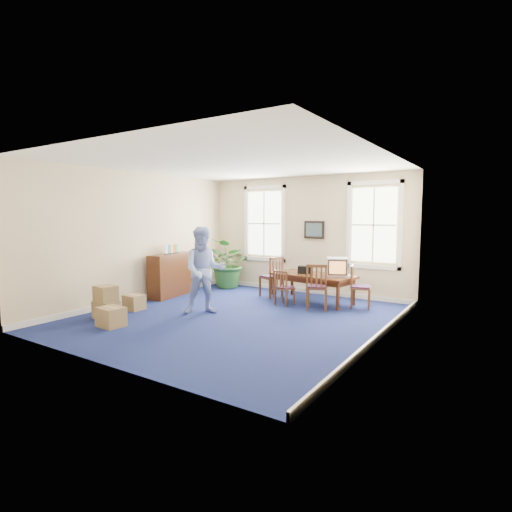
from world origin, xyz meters
The scene contains 25 objects.
floor centered at (0.00, 0.00, 0.00)m, with size 6.50×6.50×0.00m, color navy.
ceiling centered at (0.00, 0.00, 3.20)m, with size 6.50×6.50×0.00m, color white.
wall_back centered at (0.00, 3.25, 1.60)m, with size 6.50×6.50×0.00m, color beige.
wall_front centered at (0.00, -3.25, 1.60)m, with size 6.50×6.50×0.00m, color beige.
wall_left centered at (-3.00, 0.00, 1.60)m, with size 6.50×6.50×0.00m, color beige.
wall_right centered at (3.00, 0.00, 1.60)m, with size 6.50×6.50×0.00m, color beige.
baseboard_back centered at (0.00, 3.22, 0.06)m, with size 6.00×0.04×0.12m, color white.
baseboard_left centered at (-2.97, 0.00, 0.06)m, with size 0.04×6.50×0.12m, color white.
baseboard_right centered at (2.97, 0.00, 0.06)m, with size 0.04×6.50×0.12m, color white.
window_left centered at (-1.30, 3.23, 1.90)m, with size 1.40×0.12×2.20m, color white, non-canonical shape.
window_right centered at (1.90, 3.23, 1.90)m, with size 1.40×0.12×2.20m, color white, non-canonical shape.
wall_picture centered at (0.30, 3.20, 1.75)m, with size 0.58×0.06×0.48m, color black, non-canonical shape.
conference_table centered at (0.73, 2.23, 0.35)m, with size 2.04×0.93×0.70m, color #472210, non-canonical shape.
crt_tv centered at (1.34, 2.27, 0.91)m, with size 0.48×0.52×0.44m, color #B7B7BC, non-canonical shape.
game_console centered at (1.61, 2.23, 0.72)m, with size 0.14×0.17×0.04m, color white.
equipment_bag centered at (0.50, 2.27, 0.79)m, with size 0.36×0.23×0.18m, color black.
chair_near_left centered at (0.31, 1.53, 0.43)m, with size 0.38×0.38×0.85m, color brown, non-canonical shape.
chair_near_right centered at (1.15, 1.53, 0.53)m, with size 0.48×0.48×1.06m, color brown, non-canonical shape.
chair_end_left centered at (-0.48, 2.23, 0.53)m, with size 0.48×0.48×1.07m, color brown, non-canonical shape.
chair_end_right centered at (1.94, 2.23, 0.49)m, with size 0.44×0.44×0.99m, color brown, non-canonical shape.
man centered at (-0.77, -0.13, 0.95)m, with size 0.93×0.72×1.90m, color #8EA7E9.
credenza centered at (-2.75, 0.88, 0.58)m, with size 0.42×1.48×1.17m, color #472210.
brochure_rack centered at (-2.73, 0.88, 1.30)m, with size 0.10×0.59×0.26m, color #99999E, non-canonical shape.
potted_plant centered at (-2.17, 2.66, 0.73)m, with size 1.32×1.15×1.47m, color #235923.
cardboard_boxes centered at (-2.07, -1.46, 0.36)m, with size 1.25×1.25×0.72m, color olive, non-canonical shape.
Camera 1 is at (4.82, -6.73, 2.14)m, focal length 28.00 mm.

